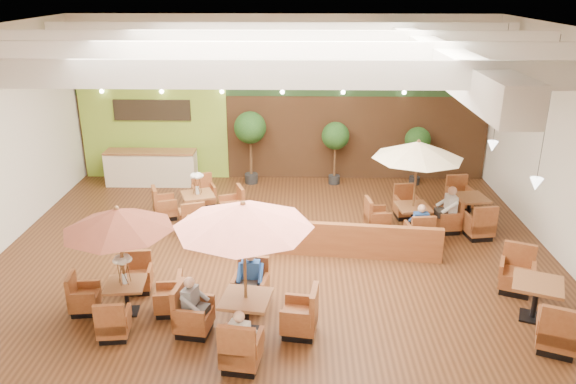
{
  "coord_description": "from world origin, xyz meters",
  "views": [
    {
      "loc": [
        0.59,
        -12.72,
        6.53
      ],
      "look_at": [
        0.3,
        0.5,
        1.5
      ],
      "focal_mm": 35.0,
      "sensor_mm": 36.0,
      "label": 1
    }
  ],
  "objects_px": {
    "booth_divider": "(312,239)",
    "table_0": "(120,241)",
    "diner_3": "(420,221)",
    "diner_1": "(250,274)",
    "diner_4": "(449,205)",
    "topiary_2": "(418,142)",
    "table_5": "(468,210)",
    "diner_0": "(241,333)",
    "table_2": "(416,170)",
    "table_1": "(244,247)",
    "table_3": "(198,205)",
    "service_counter": "(152,168)",
    "diner_2": "(193,300)",
    "topiary_0": "(250,130)",
    "topiary_1": "(335,138)",
    "table_4": "(535,301)"
  },
  "relations": [
    {
      "from": "service_counter",
      "to": "table_3",
      "type": "bearing_deg",
      "value": -54.29
    },
    {
      "from": "topiary_0",
      "to": "diner_4",
      "type": "height_order",
      "value": "topiary_0"
    },
    {
      "from": "table_1",
      "to": "table_5",
      "type": "xyz_separation_m",
      "value": [
        5.83,
        5.5,
        -1.51
      ]
    },
    {
      "from": "service_counter",
      "to": "topiary_2",
      "type": "distance_m",
      "value": 8.94
    },
    {
      "from": "table_1",
      "to": "diner_3",
      "type": "relative_size",
      "value": 3.8
    },
    {
      "from": "table_0",
      "to": "diner_4",
      "type": "relative_size",
      "value": 2.79
    },
    {
      "from": "booth_divider",
      "to": "topiary_0",
      "type": "height_order",
      "value": "topiary_0"
    },
    {
      "from": "table_2",
      "to": "table_4",
      "type": "relative_size",
      "value": 0.87
    },
    {
      "from": "service_counter",
      "to": "topiary_0",
      "type": "height_order",
      "value": "topiary_0"
    },
    {
      "from": "topiary_1",
      "to": "table_2",
      "type": "bearing_deg",
      "value": -63.35
    },
    {
      "from": "table_5",
      "to": "topiary_0",
      "type": "distance_m",
      "value": 7.36
    },
    {
      "from": "topiary_2",
      "to": "diner_1",
      "type": "bearing_deg",
      "value": -122.63
    },
    {
      "from": "service_counter",
      "to": "diner_2",
      "type": "height_order",
      "value": "diner_2"
    },
    {
      "from": "table_1",
      "to": "topiary_1",
      "type": "relative_size",
      "value": 1.32
    },
    {
      "from": "service_counter",
      "to": "diner_2",
      "type": "relative_size",
      "value": 3.92
    },
    {
      "from": "table_0",
      "to": "diner_4",
      "type": "bearing_deg",
      "value": 22.43
    },
    {
      "from": "diner_3",
      "to": "diner_4",
      "type": "relative_size",
      "value": 0.86
    },
    {
      "from": "table_5",
      "to": "diner_4",
      "type": "bearing_deg",
      "value": -149.51
    },
    {
      "from": "service_counter",
      "to": "topiary_0",
      "type": "xyz_separation_m",
      "value": [
        3.34,
        0.2,
        1.26
      ]
    },
    {
      "from": "table_0",
      "to": "table_4",
      "type": "relative_size",
      "value": 0.8
    },
    {
      "from": "table_3",
      "to": "diner_2",
      "type": "distance_m",
      "value": 5.7
    },
    {
      "from": "table_4",
      "to": "table_0",
      "type": "bearing_deg",
      "value": -157.66
    },
    {
      "from": "table_0",
      "to": "topiary_1",
      "type": "bearing_deg",
      "value": 53.07
    },
    {
      "from": "table_3",
      "to": "topiary_2",
      "type": "height_order",
      "value": "topiary_2"
    },
    {
      "from": "table_1",
      "to": "diner_3",
      "type": "bearing_deg",
      "value": 52.02
    },
    {
      "from": "topiary_1",
      "to": "diner_1",
      "type": "relative_size",
      "value": 2.67
    },
    {
      "from": "booth_divider",
      "to": "diner_0",
      "type": "relative_size",
      "value": 8.79
    },
    {
      "from": "table_1",
      "to": "service_counter",
      "type": "bearing_deg",
      "value": 123.51
    },
    {
      "from": "table_3",
      "to": "topiary_2",
      "type": "relative_size",
      "value": 1.39
    },
    {
      "from": "table_5",
      "to": "diner_2",
      "type": "height_order",
      "value": "diner_2"
    },
    {
      "from": "service_counter",
      "to": "diner_1",
      "type": "relative_size",
      "value": 3.74
    },
    {
      "from": "service_counter",
      "to": "topiary_1",
      "type": "xyz_separation_m",
      "value": [
        6.17,
        0.2,
        1.01
      ]
    },
    {
      "from": "service_counter",
      "to": "table_0",
      "type": "height_order",
      "value": "table_0"
    },
    {
      "from": "diner_3",
      "to": "diner_1",
      "type": "bearing_deg",
      "value": -148.24
    },
    {
      "from": "table_1",
      "to": "table_2",
      "type": "xyz_separation_m",
      "value": [
        4.12,
        4.87,
        -0.11
      ]
    },
    {
      "from": "topiary_2",
      "to": "diner_3",
      "type": "distance_m",
      "value": 4.91
    },
    {
      "from": "topiary_0",
      "to": "topiary_1",
      "type": "distance_m",
      "value": 2.84
    },
    {
      "from": "table_0",
      "to": "diner_3",
      "type": "distance_m",
      "value": 7.46
    },
    {
      "from": "topiary_1",
      "to": "table_0",
      "type": "bearing_deg",
      "value": -120.6
    },
    {
      "from": "service_counter",
      "to": "table_4",
      "type": "xyz_separation_m",
      "value": [
        9.8,
        -7.85,
        -0.18
      ]
    },
    {
      "from": "booth_divider",
      "to": "table_0",
      "type": "relative_size",
      "value": 2.66
    },
    {
      "from": "booth_divider",
      "to": "table_2",
      "type": "relative_size",
      "value": 2.44
    },
    {
      "from": "table_5",
      "to": "diner_0",
      "type": "height_order",
      "value": "diner_0"
    },
    {
      "from": "table_2",
      "to": "diner_3",
      "type": "relative_size",
      "value": 3.54
    },
    {
      "from": "diner_4",
      "to": "topiary_2",
      "type": "bearing_deg",
      "value": -2.19
    },
    {
      "from": "table_1",
      "to": "table_3",
      "type": "xyz_separation_m",
      "value": [
        -1.9,
        5.63,
        -1.47
      ]
    },
    {
      "from": "diner_3",
      "to": "table_5",
      "type": "bearing_deg",
      "value": 39.6
    },
    {
      "from": "topiary_0",
      "to": "diner_1",
      "type": "xyz_separation_m",
      "value": [
        0.63,
        -7.68,
        -1.08
      ]
    },
    {
      "from": "topiary_1",
      "to": "diner_0",
      "type": "xyz_separation_m",
      "value": [
        -2.19,
        -9.74,
        -0.86
      ]
    },
    {
      "from": "topiary_0",
      "to": "diner_3",
      "type": "distance_m",
      "value": 6.84
    }
  ]
}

